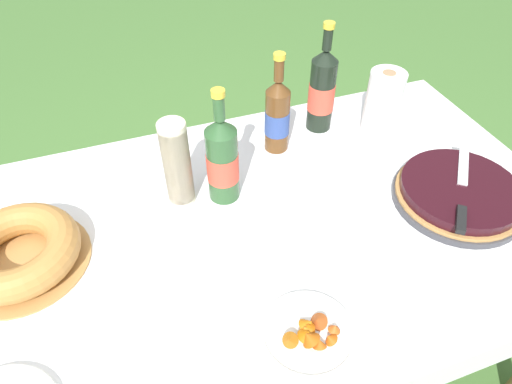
# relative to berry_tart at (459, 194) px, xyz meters

# --- Properties ---
(ground_plane) EXTENTS (16.00, 16.00, 0.00)m
(ground_plane) POSITION_rel_berry_tart_xyz_m (-0.62, 0.10, -0.75)
(ground_plane) COLOR #4C7A38
(garden_table) EXTENTS (1.85, 0.97, 0.72)m
(garden_table) POSITION_rel_berry_tart_xyz_m (-0.62, 0.10, -0.09)
(garden_table) COLOR brown
(garden_table) RESTS_ON ground_plane
(tablecloth) EXTENTS (1.86, 0.98, 0.10)m
(tablecloth) POSITION_rel_berry_tart_xyz_m (-0.62, 0.10, -0.04)
(tablecloth) COLOR white
(tablecloth) RESTS_ON garden_table
(berry_tart) EXTENTS (0.35, 0.35, 0.06)m
(berry_tart) POSITION_rel_berry_tart_xyz_m (0.00, 0.00, 0.00)
(berry_tart) COLOR #38383D
(berry_tart) RESTS_ON tablecloth
(serving_knife) EXTENTS (0.26, 0.30, 0.01)m
(serving_knife) POSITION_rel_berry_tart_xyz_m (-0.02, -0.02, 0.04)
(serving_knife) COLOR silver
(serving_knife) RESTS_ON berry_tart
(bundt_cake) EXTENTS (0.32, 0.32, 0.08)m
(bundt_cake) POSITION_rel_berry_tart_xyz_m (-1.12, 0.18, 0.01)
(bundt_cake) COLOR #B78447
(bundt_cake) RESTS_ON tablecloth
(cup_stack) EXTENTS (0.07, 0.07, 0.25)m
(cup_stack) POSITION_rel_berry_tart_xyz_m (-0.71, 0.26, 0.10)
(cup_stack) COLOR beige
(cup_stack) RESTS_ON tablecloth
(cider_bottle_green) EXTENTS (0.09, 0.09, 0.33)m
(cider_bottle_green) POSITION_rel_berry_tart_xyz_m (-0.59, 0.24, 0.10)
(cider_bottle_green) COLOR #2D562D
(cider_bottle_green) RESTS_ON tablecloth
(cider_bottle_amber) EXTENTS (0.07, 0.07, 0.31)m
(cider_bottle_amber) POSITION_rel_berry_tart_xyz_m (-0.38, 0.39, 0.09)
(cider_bottle_amber) COLOR brown
(cider_bottle_amber) RESTS_ON tablecloth
(juice_bottle_red) EXTENTS (0.08, 0.08, 0.35)m
(juice_bottle_red) POSITION_rel_berry_tart_xyz_m (-0.20, 0.45, 0.11)
(juice_bottle_red) COLOR black
(juice_bottle_red) RESTS_ON tablecloth
(snack_plate_near) EXTENTS (0.21, 0.21, 0.06)m
(snack_plate_near) POSITION_rel_berry_tart_xyz_m (-0.55, -0.23, -0.01)
(snack_plate_near) COLOR white
(snack_plate_near) RESTS_ON tablecloth
(paper_towel_roll) EXTENTS (0.11, 0.11, 0.21)m
(paper_towel_roll) POSITION_rel_berry_tart_xyz_m (-0.03, 0.36, 0.08)
(paper_towel_roll) COLOR white
(paper_towel_roll) RESTS_ON tablecloth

